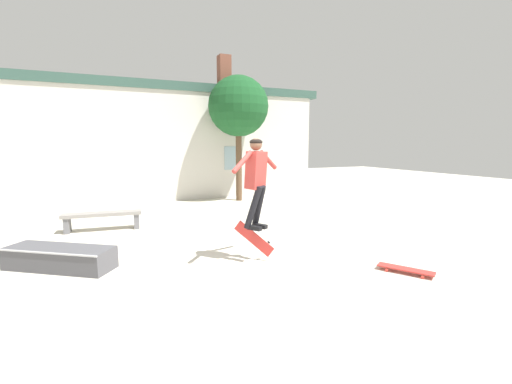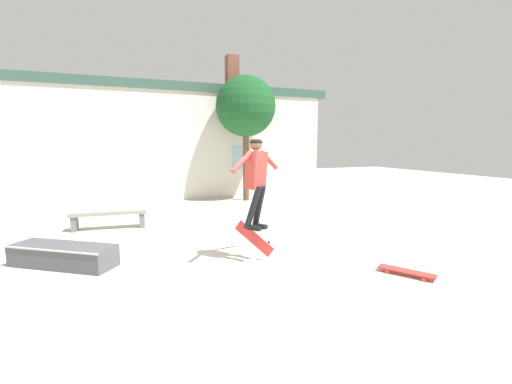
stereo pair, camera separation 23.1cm
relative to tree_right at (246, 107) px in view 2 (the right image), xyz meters
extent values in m
plane|color=beige|center=(-2.60, -6.89, -3.38)|extent=(40.00, 40.00, 0.00)
cube|color=beige|center=(-2.60, 1.07, -1.40)|extent=(12.27, 0.40, 3.96)
cube|color=#335147|center=(-2.60, 1.07, 0.73)|extent=(12.88, 0.52, 0.31)
cube|color=brown|center=(-0.15, 1.07, 1.44)|extent=(0.44, 0.44, 1.10)
cube|color=#99B7C6|center=(0.09, 0.86, -1.85)|extent=(0.70, 0.02, 0.90)
cylinder|color=brown|center=(0.00, 0.00, -2.08)|extent=(0.22, 0.22, 2.60)
sphere|color=#194C23|center=(0.00, 0.00, 0.03)|extent=(2.15, 2.15, 2.15)
cube|color=gray|center=(-4.62, -2.80, -2.97)|extent=(1.80, 0.54, 0.08)
cube|color=slate|center=(-5.38, -2.72, -3.20)|extent=(0.15, 0.32, 0.37)
cube|color=slate|center=(-3.85, -2.88, -3.20)|extent=(0.15, 0.32, 0.37)
cube|color=#4C4C51|center=(-5.28, -5.30, -3.19)|extent=(1.80, 1.49, 0.37)
cube|color=#B7B7BC|center=(-5.44, -5.53, -3.02)|extent=(1.50, 1.07, 0.02)
cube|color=#B23833|center=(-2.13, -6.30, -1.75)|extent=(0.43, 0.40, 0.65)
sphere|color=brown|center=(-2.13, -6.30, -1.31)|extent=(0.29, 0.29, 0.21)
ellipsoid|color=black|center=(-2.13, -6.30, -1.27)|extent=(0.30, 0.30, 0.12)
cylinder|color=black|center=(-2.06, -6.26, -2.40)|extent=(0.20, 0.37, 0.78)
cube|color=black|center=(-2.04, -6.29, -2.75)|extent=(0.22, 0.27, 0.07)
cylinder|color=black|center=(-2.21, -6.35, -2.40)|extent=(0.32, 0.31, 0.78)
cube|color=black|center=(-2.19, -6.37, -2.75)|extent=(0.22, 0.27, 0.07)
cylinder|color=#B23833|center=(-1.81, -6.11, -1.59)|extent=(0.47, 0.32, 0.36)
cylinder|color=#B23833|center=(-2.46, -6.49, -1.59)|extent=(0.47, 0.32, 0.36)
cube|color=red|center=(-2.13, -6.22, -2.99)|extent=(0.57, 0.54, 0.63)
cylinder|color=black|center=(-1.91, -6.36, -3.04)|extent=(0.08, 0.08, 0.04)
cylinder|color=black|center=(-2.00, -6.28, -3.22)|extent=(0.08, 0.08, 0.04)
cylinder|color=black|center=(-2.20, -6.09, -2.76)|extent=(0.08, 0.08, 0.04)
cylinder|color=black|center=(-2.30, -6.01, -2.93)|extent=(0.08, 0.08, 0.04)
cube|color=red|center=(-0.16, -7.83, -3.31)|extent=(0.62, 0.84, 0.02)
cylinder|color=#DB3D33|center=(-0.39, -7.65, -3.35)|extent=(0.04, 0.05, 0.05)
cylinder|color=#DB3D33|center=(-0.21, -7.54, -3.35)|extent=(0.04, 0.05, 0.05)
cylinder|color=#DB3D33|center=(-0.11, -8.11, -3.35)|extent=(0.04, 0.05, 0.05)
cylinder|color=#DB3D33|center=(0.07, -8.00, -3.35)|extent=(0.04, 0.05, 0.05)
camera|label=1|loc=(-4.53, -11.67, -1.30)|focal=24.00mm
camera|label=2|loc=(-4.32, -11.76, -1.30)|focal=24.00mm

